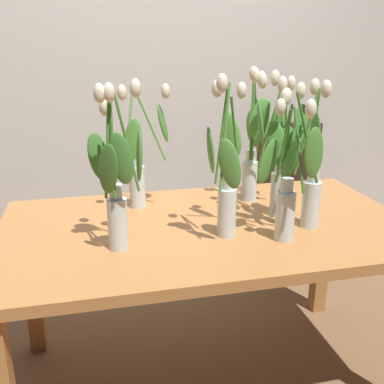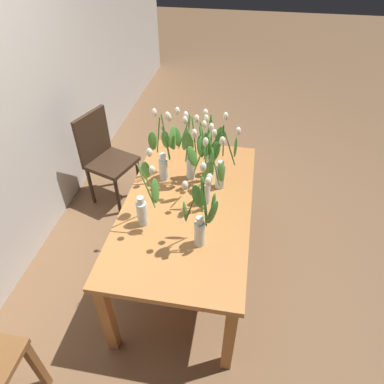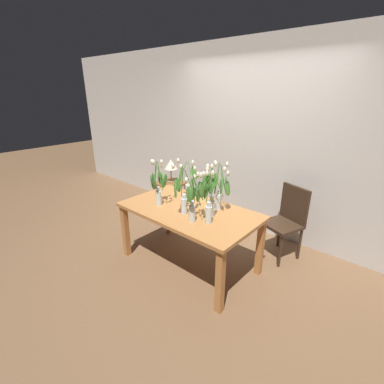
{
  "view_description": "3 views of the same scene",
  "coord_description": "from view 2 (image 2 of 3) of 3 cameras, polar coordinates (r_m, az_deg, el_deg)",
  "views": [
    {
      "loc": [
        -0.43,
        -1.57,
        1.42
      ],
      "look_at": [
        -0.06,
        0.01,
        0.87
      ],
      "focal_mm": 41.98,
      "sensor_mm": 36.0,
      "label": 1
    },
    {
      "loc": [
        -1.8,
        -0.34,
        2.41
      ],
      "look_at": [
        -0.1,
        -0.05,
        0.93
      ],
      "focal_mm": 32.49,
      "sensor_mm": 36.0,
      "label": 2
    },
    {
      "loc": [
        1.9,
        -2.11,
        2.04
      ],
      "look_at": [
        0.05,
        -0.0,
        0.97
      ],
      "focal_mm": 25.25,
      "sensor_mm": 36.0,
      "label": 3
    }
  ],
  "objects": [
    {
      "name": "tulip_vase_3",
      "position": [
        2.5,
        4.53,
        5.19
      ],
      "size": [
        0.24,
        0.27,
        0.56
      ],
      "color": "silver",
      "rests_on": "dining_table"
    },
    {
      "name": "ground_plane",
      "position": [
        3.03,
        -0.61,
        -12.33
      ],
      "size": [
        18.0,
        18.0,
        0.0
      ],
      "primitive_type": "plane",
      "color": "brown"
    },
    {
      "name": "tulip_vase_6",
      "position": [
        2.23,
        -7.77,
        -1.58
      ],
      "size": [
        0.23,
        0.18,
        0.53
      ],
      "color": "silver",
      "rests_on": "dining_table"
    },
    {
      "name": "tulip_vase_4",
      "position": [
        2.05,
        1.44,
        -4.14
      ],
      "size": [
        0.2,
        0.22,
        0.57
      ],
      "color": "silver",
      "rests_on": "dining_table"
    },
    {
      "name": "tulip_vase_2",
      "position": [
        2.6,
        2.87,
        6.36
      ],
      "size": [
        0.19,
        0.19,
        0.55
      ],
      "color": "silver",
      "rests_on": "dining_table"
    },
    {
      "name": "tulip_vase_5",
      "position": [
        2.35,
        2.34,
        2.14
      ],
      "size": [
        0.19,
        0.29,
        0.59
      ],
      "color": "silver",
      "rests_on": "dining_table"
    },
    {
      "name": "dining_table",
      "position": [
        2.54,
        -0.71,
        -3.42
      ],
      "size": [
        1.6,
        0.9,
        0.74
      ],
      "color": "#B7753D",
      "rests_on": "ground"
    },
    {
      "name": "dining_chair",
      "position": [
        3.46,
        -14.24,
        6.04
      ],
      "size": [
        0.51,
        0.51,
        0.93
      ],
      "color": "#382619",
      "rests_on": "ground"
    },
    {
      "name": "tulip_vase_1",
      "position": [
        2.56,
        -0.44,
        6.56
      ],
      "size": [
        0.21,
        0.27,
        0.58
      ],
      "color": "silver",
      "rests_on": "dining_table"
    },
    {
      "name": "tulip_vase_0",
      "position": [
        2.58,
        -4.54,
        6.58
      ],
      "size": [
        0.21,
        0.22,
        0.59
      ],
      "color": "silver",
      "rests_on": "dining_table"
    }
  ]
}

